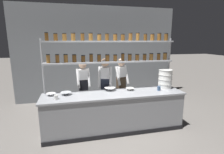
{
  "coord_description": "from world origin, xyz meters",
  "views": [
    {
      "loc": [
        -0.95,
        -3.8,
        2.14
      ],
      "look_at": [
        -0.01,
        0.2,
        1.27
      ],
      "focal_mm": 28.0,
      "sensor_mm": 36.0,
      "label": 1
    }
  ],
  "objects_px": {
    "container_stack": "(165,79)",
    "prep_bowl_center_front": "(66,94)",
    "prep_bowl_center_back": "(51,94)",
    "serving_cup_by_board": "(159,88)",
    "spice_shelf_unit": "(112,52)",
    "prep_bowl_near_left": "(130,89)",
    "chef_left": "(83,86)",
    "prep_bowl_near_right": "(110,89)",
    "chef_right": "(121,83)",
    "chef_center": "(105,85)",
    "serving_cup_front": "(56,97)"
  },
  "relations": [
    {
      "from": "serving_cup_front",
      "to": "serving_cup_by_board",
      "type": "height_order",
      "value": "serving_cup_by_board"
    },
    {
      "from": "container_stack",
      "to": "prep_bowl_center_back",
      "type": "relative_size",
      "value": 2.35
    },
    {
      "from": "chef_right",
      "to": "prep_bowl_near_left",
      "type": "bearing_deg",
      "value": -103.8
    },
    {
      "from": "chef_center",
      "to": "container_stack",
      "type": "relative_size",
      "value": 3.49
    },
    {
      "from": "chef_left",
      "to": "prep_bowl_center_front",
      "type": "xyz_separation_m",
      "value": [
        -0.44,
        -0.69,
        0.04
      ]
    },
    {
      "from": "prep_bowl_near_right",
      "to": "chef_left",
      "type": "bearing_deg",
      "value": 136.26
    },
    {
      "from": "chef_left",
      "to": "serving_cup_by_board",
      "type": "relative_size",
      "value": 14.69
    },
    {
      "from": "spice_shelf_unit",
      "to": "prep_bowl_center_back",
      "type": "distance_m",
      "value": 1.71
    },
    {
      "from": "chef_center",
      "to": "container_stack",
      "type": "bearing_deg",
      "value": 0.05
    },
    {
      "from": "chef_center",
      "to": "prep_bowl_near_left",
      "type": "height_order",
      "value": "chef_center"
    },
    {
      "from": "chef_left",
      "to": "prep_bowl_center_front",
      "type": "relative_size",
      "value": 6.67
    },
    {
      "from": "prep_bowl_center_front",
      "to": "chef_right",
      "type": "bearing_deg",
      "value": 23.78
    },
    {
      "from": "prep_bowl_near_left",
      "to": "prep_bowl_near_right",
      "type": "relative_size",
      "value": 0.75
    },
    {
      "from": "chef_right",
      "to": "prep_bowl_near_right",
      "type": "height_order",
      "value": "chef_right"
    },
    {
      "from": "chef_left",
      "to": "serving_cup_front",
      "type": "height_order",
      "value": "chef_left"
    },
    {
      "from": "container_stack",
      "to": "prep_bowl_near_left",
      "type": "xyz_separation_m",
      "value": [
        -0.95,
        0.0,
        -0.21
      ]
    },
    {
      "from": "prep_bowl_near_right",
      "to": "chef_right",
      "type": "bearing_deg",
      "value": 50.34
    },
    {
      "from": "container_stack",
      "to": "prep_bowl_center_back",
      "type": "height_order",
      "value": "container_stack"
    },
    {
      "from": "chef_right",
      "to": "container_stack",
      "type": "relative_size",
      "value": 3.41
    },
    {
      "from": "chef_right",
      "to": "chef_center",
      "type": "bearing_deg",
      "value": -174.73
    },
    {
      "from": "spice_shelf_unit",
      "to": "container_stack",
      "type": "bearing_deg",
      "value": -7.14
    },
    {
      "from": "serving_cup_by_board",
      "to": "prep_bowl_near_left",
      "type": "bearing_deg",
      "value": 164.88
    },
    {
      "from": "chef_right",
      "to": "prep_bowl_near_left",
      "type": "xyz_separation_m",
      "value": [
        0.04,
        -0.64,
        0.0
      ]
    },
    {
      "from": "chef_center",
      "to": "prep_bowl_center_front",
      "type": "distance_m",
      "value": 1.1
    },
    {
      "from": "prep_bowl_near_left",
      "to": "prep_bowl_center_front",
      "type": "xyz_separation_m",
      "value": [
        -1.54,
        -0.03,
        0.0
      ]
    },
    {
      "from": "spice_shelf_unit",
      "to": "chef_center",
      "type": "relative_size",
      "value": 1.9
    },
    {
      "from": "chef_left",
      "to": "container_stack",
      "type": "height_order",
      "value": "chef_left"
    },
    {
      "from": "chef_right",
      "to": "prep_bowl_center_front",
      "type": "bearing_deg",
      "value": -173.78
    },
    {
      "from": "prep_bowl_near_left",
      "to": "prep_bowl_center_back",
      "type": "xyz_separation_m",
      "value": [
        -1.87,
        -0.0,
        -0.0
      ]
    },
    {
      "from": "chef_left",
      "to": "chef_center",
      "type": "relative_size",
      "value": 0.95
    },
    {
      "from": "chef_center",
      "to": "container_stack",
      "type": "xyz_separation_m",
      "value": [
        1.49,
        -0.43,
        0.19
      ]
    },
    {
      "from": "prep_bowl_center_front",
      "to": "prep_bowl_center_back",
      "type": "bearing_deg",
      "value": 175.77
    },
    {
      "from": "chef_left",
      "to": "prep_bowl_near_right",
      "type": "relative_size",
      "value": 5.79
    },
    {
      "from": "container_stack",
      "to": "serving_cup_by_board",
      "type": "bearing_deg",
      "value": -145.1
    },
    {
      "from": "serving_cup_front",
      "to": "chef_center",
      "type": "bearing_deg",
      "value": 31.23
    },
    {
      "from": "spice_shelf_unit",
      "to": "prep_bowl_near_left",
      "type": "xyz_separation_m",
      "value": [
        0.43,
        -0.17,
        -0.9
      ]
    },
    {
      "from": "prep_bowl_center_back",
      "to": "serving_cup_by_board",
      "type": "relative_size",
      "value": 1.88
    },
    {
      "from": "chef_center",
      "to": "serving_cup_front",
      "type": "height_order",
      "value": "chef_center"
    },
    {
      "from": "prep_bowl_center_back",
      "to": "chef_right",
      "type": "bearing_deg",
      "value": 19.22
    },
    {
      "from": "chef_center",
      "to": "serving_cup_by_board",
      "type": "relative_size",
      "value": 15.43
    },
    {
      "from": "spice_shelf_unit",
      "to": "container_stack",
      "type": "xyz_separation_m",
      "value": [
        1.38,
        -0.17,
        -0.69
      ]
    },
    {
      "from": "prep_bowl_center_back",
      "to": "prep_bowl_center_front",
      "type": "bearing_deg",
      "value": -4.23
    },
    {
      "from": "chef_left",
      "to": "prep_bowl_near_right",
      "type": "height_order",
      "value": "chef_left"
    },
    {
      "from": "chef_left",
      "to": "chef_center",
      "type": "height_order",
      "value": "chef_center"
    },
    {
      "from": "container_stack",
      "to": "serving_cup_by_board",
      "type": "relative_size",
      "value": 4.42
    },
    {
      "from": "spice_shelf_unit",
      "to": "chef_left",
      "type": "height_order",
      "value": "spice_shelf_unit"
    },
    {
      "from": "chef_left",
      "to": "chef_center",
      "type": "xyz_separation_m",
      "value": [
        0.56,
        -0.24,
        0.06
      ]
    },
    {
      "from": "container_stack",
      "to": "prep_bowl_center_front",
      "type": "bearing_deg",
      "value": -179.46
    },
    {
      "from": "chef_left",
      "to": "container_stack",
      "type": "distance_m",
      "value": 2.17
    },
    {
      "from": "chef_center",
      "to": "chef_right",
      "type": "distance_m",
      "value": 0.54
    }
  ]
}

